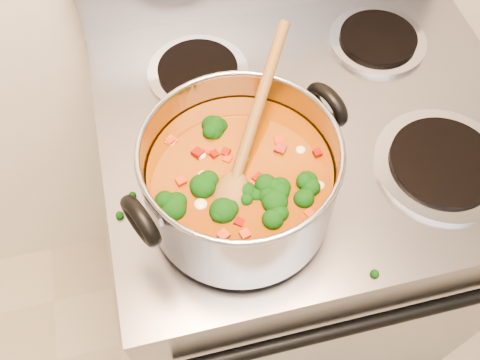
# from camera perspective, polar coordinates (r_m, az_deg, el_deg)

# --- Properties ---
(electric_range) EXTENTS (0.74, 0.67, 1.08)m
(electric_range) POSITION_cam_1_polar(r_m,az_deg,el_deg) (1.33, 5.51, -5.46)
(electric_range) COLOR gray
(electric_range) RESTS_ON ground
(stockpot) EXTENTS (0.33, 0.28, 0.17)m
(stockpot) POSITION_cam_1_polar(r_m,az_deg,el_deg) (0.76, 0.03, -0.10)
(stockpot) COLOR #9F9FA7
(stockpot) RESTS_ON electric_range
(wooden_spoon) EXTENTS (0.18, 0.27, 0.11)m
(wooden_spoon) POSITION_cam_1_polar(r_m,az_deg,el_deg) (0.73, 0.52, 3.32)
(wooden_spoon) COLOR brown
(wooden_spoon) RESTS_ON stockpot
(cooktop_crumbs) EXTENTS (0.35, 0.27, 0.01)m
(cooktop_crumbs) POSITION_cam_1_polar(r_m,az_deg,el_deg) (0.82, 2.65, -4.52)
(cooktop_crumbs) COLOR black
(cooktop_crumbs) RESTS_ON electric_range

